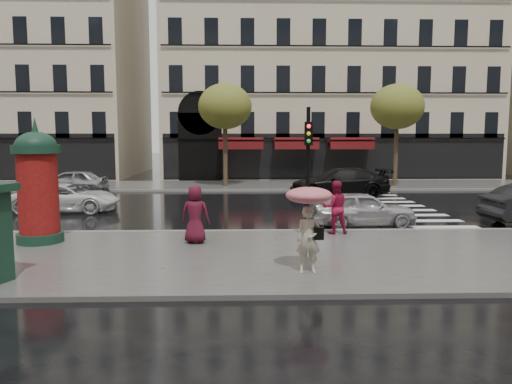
{
  "coord_description": "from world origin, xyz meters",
  "views": [
    {
      "loc": [
        -1.02,
        -13.96,
        3.4
      ],
      "look_at": [
        -0.55,
        1.5,
        1.63
      ],
      "focal_mm": 35.0,
      "sensor_mm": 36.0,
      "label": 1
    }
  ],
  "objects_px": {
    "woman_red": "(335,207)",
    "man_burgundy": "(195,214)",
    "car_silver": "(362,209)",
    "car_far_silver": "(71,182)",
    "traffic_light": "(308,159)",
    "car_black": "(339,182)",
    "car_white": "(67,198)",
    "morris_column": "(38,183)",
    "woman_umbrella": "(309,215)"
  },
  "relations": [
    {
      "from": "traffic_light",
      "to": "car_white",
      "type": "relative_size",
      "value": 0.91
    },
    {
      "from": "woman_red",
      "to": "car_white",
      "type": "height_order",
      "value": "woman_red"
    },
    {
      "from": "car_far_silver",
      "to": "car_white",
      "type": "bearing_deg",
      "value": 19.12
    },
    {
      "from": "car_far_silver",
      "to": "man_burgundy",
      "type": "bearing_deg",
      "value": 33.06
    },
    {
      "from": "woman_red",
      "to": "man_burgundy",
      "type": "xyz_separation_m",
      "value": [
        -4.53,
        -1.35,
        0.0
      ]
    },
    {
      "from": "woman_umbrella",
      "to": "man_burgundy",
      "type": "relative_size",
      "value": 1.2
    },
    {
      "from": "traffic_light",
      "to": "car_far_silver",
      "type": "xyz_separation_m",
      "value": [
        -11.96,
        13.28,
        -1.92
      ]
    },
    {
      "from": "car_white",
      "to": "car_silver",
      "type": "bearing_deg",
      "value": -108.73
    },
    {
      "from": "man_burgundy",
      "to": "morris_column",
      "type": "height_order",
      "value": "morris_column"
    },
    {
      "from": "woman_red",
      "to": "traffic_light",
      "type": "bearing_deg",
      "value": 30.29
    },
    {
      "from": "car_white",
      "to": "man_burgundy",
      "type": "bearing_deg",
      "value": -139.12
    },
    {
      "from": "woman_red",
      "to": "car_white",
      "type": "xyz_separation_m",
      "value": [
        -10.85,
        5.76,
        -0.37
      ]
    },
    {
      "from": "traffic_light",
      "to": "car_black",
      "type": "bearing_deg",
      "value": 73.96
    },
    {
      "from": "man_burgundy",
      "to": "woman_umbrella",
      "type": "bearing_deg",
      "value": 141.0
    },
    {
      "from": "woman_umbrella",
      "to": "car_black",
      "type": "bearing_deg",
      "value": 76.19
    },
    {
      "from": "car_white",
      "to": "car_far_silver",
      "type": "relative_size",
      "value": 1.09
    },
    {
      "from": "man_burgundy",
      "to": "car_silver",
      "type": "distance_m",
      "value": 6.68
    },
    {
      "from": "car_silver",
      "to": "car_far_silver",
      "type": "xyz_separation_m",
      "value": [
        -14.32,
        10.8,
        0.04
      ]
    },
    {
      "from": "car_black",
      "to": "car_far_silver",
      "type": "relative_size",
      "value": 1.31
    },
    {
      "from": "woman_red",
      "to": "car_black",
      "type": "distance_m",
      "value": 11.05
    },
    {
      "from": "traffic_light",
      "to": "car_silver",
      "type": "xyz_separation_m",
      "value": [
        2.37,
        2.48,
        -1.97
      ]
    },
    {
      "from": "woman_umbrella",
      "to": "car_far_silver",
      "type": "height_order",
      "value": "woman_umbrella"
    },
    {
      "from": "woman_umbrella",
      "to": "morris_column",
      "type": "height_order",
      "value": "morris_column"
    },
    {
      "from": "woman_red",
      "to": "man_burgundy",
      "type": "bearing_deg",
      "value": 13.2
    },
    {
      "from": "man_burgundy",
      "to": "traffic_light",
      "type": "height_order",
      "value": "traffic_light"
    },
    {
      "from": "morris_column",
      "to": "car_silver",
      "type": "xyz_separation_m",
      "value": [
        10.67,
        2.88,
        -1.28
      ]
    },
    {
      "from": "man_burgundy",
      "to": "morris_column",
      "type": "bearing_deg",
      "value": 5.99
    },
    {
      "from": "car_white",
      "to": "car_black",
      "type": "bearing_deg",
      "value": -69.71
    },
    {
      "from": "traffic_light",
      "to": "car_far_silver",
      "type": "height_order",
      "value": "traffic_light"
    },
    {
      "from": "man_burgundy",
      "to": "traffic_light",
      "type": "xyz_separation_m",
      "value": [
        3.51,
        0.67,
        1.63
      ]
    },
    {
      "from": "car_far_silver",
      "to": "car_silver",
      "type": "bearing_deg",
      "value": 54.87
    },
    {
      "from": "man_burgundy",
      "to": "car_black",
      "type": "distance_m",
      "value": 13.95
    },
    {
      "from": "car_black",
      "to": "car_far_silver",
      "type": "distance_m",
      "value": 15.37
    },
    {
      "from": "morris_column",
      "to": "traffic_light",
      "type": "relative_size",
      "value": 0.92
    },
    {
      "from": "car_far_silver",
      "to": "morris_column",
      "type": "bearing_deg",
      "value": 16.83
    },
    {
      "from": "man_burgundy",
      "to": "car_far_silver",
      "type": "bearing_deg",
      "value": -49.53
    },
    {
      "from": "morris_column",
      "to": "car_white",
      "type": "xyz_separation_m",
      "value": [
        -1.53,
        6.83,
        -1.31
      ]
    },
    {
      "from": "woman_red",
      "to": "traffic_light",
      "type": "relative_size",
      "value": 0.43
    },
    {
      "from": "woman_umbrella",
      "to": "car_white",
      "type": "xyz_separation_m",
      "value": [
        -9.32,
        10.48,
        -0.89
      ]
    },
    {
      "from": "car_silver",
      "to": "car_far_silver",
      "type": "bearing_deg",
      "value": 47.58
    },
    {
      "from": "woman_umbrella",
      "to": "car_far_silver",
      "type": "relative_size",
      "value": 0.51
    },
    {
      "from": "morris_column",
      "to": "car_far_silver",
      "type": "xyz_separation_m",
      "value": [
        -3.65,
        13.68,
        -1.23
      ]
    },
    {
      "from": "woman_red",
      "to": "car_far_silver",
      "type": "bearing_deg",
      "value": -47.6
    },
    {
      "from": "car_white",
      "to": "car_far_silver",
      "type": "height_order",
      "value": "car_far_silver"
    },
    {
      "from": "woman_umbrella",
      "to": "car_white",
      "type": "relative_size",
      "value": 0.47
    },
    {
      "from": "morris_column",
      "to": "woman_red",
      "type": "bearing_deg",
      "value": 6.59
    },
    {
      "from": "traffic_light",
      "to": "man_burgundy",
      "type": "bearing_deg",
      "value": -169.15
    },
    {
      "from": "woman_umbrella",
      "to": "woman_red",
      "type": "distance_m",
      "value": 4.99
    },
    {
      "from": "morris_column",
      "to": "car_black",
      "type": "relative_size",
      "value": 0.7
    },
    {
      "from": "car_silver",
      "to": "car_white",
      "type": "xyz_separation_m",
      "value": [
        -12.2,
        3.96,
        -0.04
      ]
    }
  ]
}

